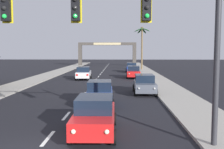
{
  "coord_description": "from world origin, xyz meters",
  "views": [
    {
      "loc": [
        3.05,
        -9.26,
        3.73
      ],
      "look_at": [
        2.58,
        8.0,
        2.2
      ],
      "focal_mm": 42.27,
      "sensor_mm": 36.0,
      "label": 1
    }
  ],
  "objects_px": {
    "sedan_oncoming_far": "(84,73)",
    "sedan_parked_far_kerb": "(131,67)",
    "sedan_parked_mid_kerb": "(133,72)",
    "palm_right_farthest": "(142,39)",
    "town_gateway_arch": "(107,50)",
    "sedan_lead_at_stop_bar": "(95,115)",
    "sedan_third_in_queue": "(100,93)",
    "sedan_parked_nearest_kerb": "(144,84)",
    "traffic_signal_mast": "(120,21)"
  },
  "relations": [
    {
      "from": "sedan_oncoming_far",
      "to": "palm_right_farthest",
      "type": "bearing_deg",
      "value": 62.4
    },
    {
      "from": "traffic_signal_mast",
      "to": "sedan_oncoming_far",
      "type": "distance_m",
      "value": 25.55
    },
    {
      "from": "sedan_lead_at_stop_bar",
      "to": "sedan_parked_mid_kerb",
      "type": "distance_m",
      "value": 25.24
    },
    {
      "from": "sedan_parked_mid_kerb",
      "to": "sedan_parked_nearest_kerb",
      "type": "bearing_deg",
      "value": -89.04
    },
    {
      "from": "sedan_third_in_queue",
      "to": "sedan_oncoming_far",
      "type": "distance_m",
      "value": 17.02
    },
    {
      "from": "sedan_third_in_queue",
      "to": "sedan_parked_mid_kerb",
      "type": "height_order",
      "value": "same"
    },
    {
      "from": "traffic_signal_mast",
      "to": "sedan_lead_at_stop_bar",
      "type": "xyz_separation_m",
      "value": [
        -1.12,
        1.73,
        -3.99
      ]
    },
    {
      "from": "sedan_oncoming_far",
      "to": "sedan_parked_far_kerb",
      "type": "bearing_deg",
      "value": 60.46
    },
    {
      "from": "sedan_oncoming_far",
      "to": "sedan_parked_mid_kerb",
      "type": "distance_m",
      "value": 7.01
    },
    {
      "from": "sedan_oncoming_far",
      "to": "sedan_parked_mid_kerb",
      "type": "xyz_separation_m",
      "value": [
        6.72,
        1.99,
        0.0
      ]
    },
    {
      "from": "sedan_oncoming_far",
      "to": "town_gateway_arch",
      "type": "xyz_separation_m",
      "value": [
        1.66,
        32.67,
        3.07
      ]
    },
    {
      "from": "sedan_oncoming_far",
      "to": "sedan_parked_far_kerb",
      "type": "height_order",
      "value": "same"
    },
    {
      "from": "sedan_parked_nearest_kerb",
      "to": "sedan_parked_mid_kerb",
      "type": "height_order",
      "value": "same"
    },
    {
      "from": "traffic_signal_mast",
      "to": "sedan_parked_mid_kerb",
      "type": "distance_m",
      "value": 27.14
    },
    {
      "from": "sedan_third_in_queue",
      "to": "sedan_parked_far_kerb",
      "type": "distance_m",
      "value": 29.11
    },
    {
      "from": "sedan_lead_at_stop_bar",
      "to": "sedan_parked_far_kerb",
      "type": "height_order",
      "value": "same"
    },
    {
      "from": "sedan_lead_at_stop_bar",
      "to": "sedan_parked_nearest_kerb",
      "type": "xyz_separation_m",
      "value": [
        3.33,
        11.43,
        0.0
      ]
    },
    {
      "from": "sedan_parked_far_kerb",
      "to": "palm_right_farthest",
      "type": "bearing_deg",
      "value": 67.06
    },
    {
      "from": "sedan_parked_nearest_kerb",
      "to": "sedan_oncoming_far",
      "type": "bearing_deg",
      "value": 120.86
    },
    {
      "from": "sedan_oncoming_far",
      "to": "sedan_parked_nearest_kerb",
      "type": "distance_m",
      "value": 13.55
    },
    {
      "from": "sedan_lead_at_stop_bar",
      "to": "sedan_third_in_queue",
      "type": "relative_size",
      "value": 0.99
    },
    {
      "from": "traffic_signal_mast",
      "to": "sedan_third_in_queue",
      "type": "bearing_deg",
      "value": 99.61
    },
    {
      "from": "sedan_third_in_queue",
      "to": "town_gateway_arch",
      "type": "bearing_deg",
      "value": 91.97
    },
    {
      "from": "sedan_parked_mid_kerb",
      "to": "palm_right_farthest",
      "type": "bearing_deg",
      "value": 80.98
    },
    {
      "from": "sedan_lead_at_stop_bar",
      "to": "palm_right_farthest",
      "type": "bearing_deg",
      "value": 82.18
    },
    {
      "from": "sedan_oncoming_far",
      "to": "sedan_parked_nearest_kerb",
      "type": "relative_size",
      "value": 1.01
    },
    {
      "from": "traffic_signal_mast",
      "to": "sedan_parked_far_kerb",
      "type": "distance_m",
      "value": 37.27
    },
    {
      "from": "sedan_lead_at_stop_bar",
      "to": "town_gateway_arch",
      "type": "bearing_deg",
      "value": 92.0
    },
    {
      "from": "sedan_parked_mid_kerb",
      "to": "town_gateway_arch",
      "type": "height_order",
      "value": "town_gateway_arch"
    },
    {
      "from": "sedan_parked_nearest_kerb",
      "to": "town_gateway_arch",
      "type": "height_order",
      "value": "town_gateway_arch"
    },
    {
      "from": "sedan_lead_at_stop_bar",
      "to": "sedan_parked_nearest_kerb",
      "type": "height_order",
      "value": "same"
    },
    {
      "from": "traffic_signal_mast",
      "to": "sedan_parked_far_kerb",
      "type": "height_order",
      "value": "traffic_signal_mast"
    },
    {
      "from": "town_gateway_arch",
      "to": "sedan_third_in_queue",
      "type": "bearing_deg",
      "value": -88.03
    },
    {
      "from": "palm_right_farthest",
      "to": "town_gateway_arch",
      "type": "distance_m",
      "value": 17.01
    },
    {
      "from": "sedan_third_in_queue",
      "to": "sedan_parked_nearest_kerb",
      "type": "xyz_separation_m",
      "value": [
        3.58,
        5.05,
        0.0
      ]
    },
    {
      "from": "traffic_signal_mast",
      "to": "town_gateway_arch",
      "type": "relative_size",
      "value": 0.72
    },
    {
      "from": "sedan_lead_at_stop_bar",
      "to": "sedan_parked_nearest_kerb",
      "type": "bearing_deg",
      "value": 73.74
    },
    {
      "from": "sedan_parked_mid_kerb",
      "to": "town_gateway_arch",
      "type": "relative_size",
      "value": 0.3
    },
    {
      "from": "sedan_parked_mid_kerb",
      "to": "palm_right_farthest",
      "type": "xyz_separation_m",
      "value": [
        2.47,
        15.59,
        5.31
      ]
    },
    {
      "from": "sedan_parked_nearest_kerb",
      "to": "palm_right_farthest",
      "type": "bearing_deg",
      "value": 85.6
    },
    {
      "from": "traffic_signal_mast",
      "to": "town_gateway_arch",
      "type": "distance_m",
      "value": 57.55
    },
    {
      "from": "traffic_signal_mast",
      "to": "sedan_parked_nearest_kerb",
      "type": "relative_size",
      "value": 2.39
    },
    {
      "from": "sedan_parked_nearest_kerb",
      "to": "town_gateway_arch",
      "type": "distance_m",
      "value": 44.72
    },
    {
      "from": "sedan_parked_far_kerb",
      "to": "town_gateway_arch",
      "type": "xyz_separation_m",
      "value": [
        -5.26,
        20.46,
        3.07
      ]
    },
    {
      "from": "sedan_third_in_queue",
      "to": "palm_right_farthest",
      "type": "bearing_deg",
      "value": 80.35
    },
    {
      "from": "sedan_parked_mid_kerb",
      "to": "palm_right_farthest",
      "type": "height_order",
      "value": "palm_right_farthest"
    },
    {
      "from": "sedan_third_in_queue",
      "to": "sedan_oncoming_far",
      "type": "xyz_separation_m",
      "value": [
        -3.36,
        16.68,
        0.0
      ]
    },
    {
      "from": "traffic_signal_mast",
      "to": "sedan_oncoming_far",
      "type": "height_order",
      "value": "traffic_signal_mast"
    },
    {
      "from": "sedan_parked_mid_kerb",
      "to": "sedan_parked_far_kerb",
      "type": "bearing_deg",
      "value": 88.88
    },
    {
      "from": "traffic_signal_mast",
      "to": "palm_right_farthest",
      "type": "relative_size",
      "value": 1.26
    }
  ]
}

